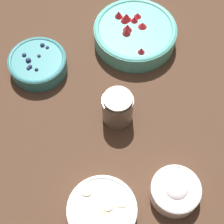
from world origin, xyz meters
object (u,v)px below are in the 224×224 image
object	(u,v)px
bowl_bananas	(102,211)
jar_chocolate	(118,107)
bowl_strawberries	(135,33)
bowl_blueberries	(38,63)
bowl_cream	(175,191)

from	to	relation	value
bowl_bananas	jar_chocolate	bearing A→B (deg)	-30.03
jar_chocolate	bowl_bananas	bearing A→B (deg)	149.97
bowl_strawberries	bowl_blueberries	bearing A→B (deg)	89.10
bowl_strawberries	bowl_blueberries	world-z (taller)	bowl_strawberries
bowl_cream	jar_chocolate	bearing A→B (deg)	9.80
bowl_strawberries	jar_chocolate	bearing A→B (deg)	147.14
bowl_cream	bowl_strawberries	bearing A→B (deg)	-12.05
bowl_strawberries	bowl_cream	size ratio (longest dim) A/B	2.06
bowl_cream	jar_chocolate	size ratio (longest dim) A/B	1.23
bowl_cream	bowl_bananas	bearing A→B (deg)	83.98
bowl_strawberries	jar_chocolate	size ratio (longest dim) A/B	2.54
bowl_blueberries	jar_chocolate	xyz separation A→B (m)	(-0.24, -0.16, 0.02)
bowl_bananas	jar_chocolate	world-z (taller)	jar_chocolate
bowl_bananas	bowl_cream	world-z (taller)	bowl_cream
bowl_strawberries	bowl_blueberries	size ratio (longest dim) A/B	1.49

